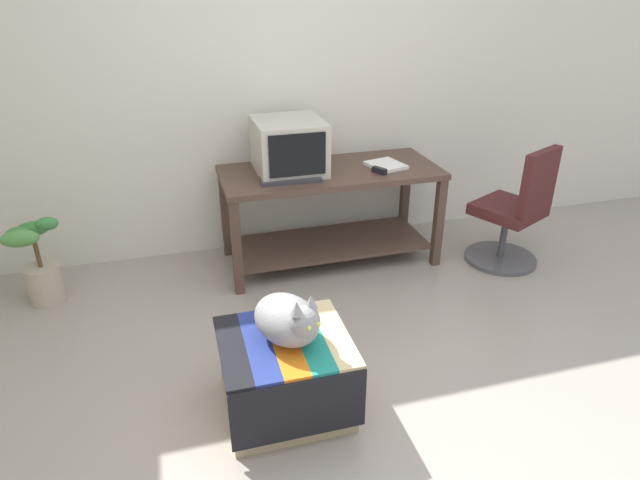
% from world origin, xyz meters
% --- Properties ---
extents(ground_plane, '(14.00, 14.00, 0.00)m').
position_xyz_m(ground_plane, '(0.00, 0.00, 0.00)').
color(ground_plane, '#9E9389').
extents(back_wall, '(8.00, 0.10, 2.60)m').
position_xyz_m(back_wall, '(0.00, 2.05, 1.30)').
color(back_wall, silver).
rests_on(back_wall, ground_plane).
extents(desk, '(1.53, 0.67, 0.70)m').
position_xyz_m(desk, '(0.21, 1.60, 0.48)').
color(desk, '#4C382D').
rests_on(desk, ground_plane).
extents(tv_monitor, '(0.46, 0.49, 0.35)m').
position_xyz_m(tv_monitor, '(-0.07, 1.65, 0.88)').
color(tv_monitor, '#BCB7A8').
rests_on(tv_monitor, desk).
extents(keyboard, '(0.41, 0.17, 0.02)m').
position_xyz_m(keyboard, '(-0.11, 1.45, 0.71)').
color(keyboard, '#333338').
rests_on(keyboard, desk).
extents(book, '(0.27, 0.29, 0.02)m').
position_xyz_m(book, '(0.60, 1.55, 0.71)').
color(book, white).
rests_on(book, desk).
extents(ottoman_with_blanket, '(0.61, 0.57, 0.41)m').
position_xyz_m(ottoman_with_blanket, '(-0.44, 0.16, 0.20)').
color(ottoman_with_blanket, tan).
rests_on(ottoman_with_blanket, ground_plane).
extents(cat, '(0.38, 0.47, 0.29)m').
position_xyz_m(cat, '(-0.42, 0.16, 0.52)').
color(cat, gray).
rests_on(cat, ottoman_with_blanket).
extents(potted_plant, '(0.33, 0.39, 0.58)m').
position_xyz_m(potted_plant, '(-1.74, 1.55, 0.27)').
color(potted_plant, '#B7A893').
rests_on(potted_plant, ground_plane).
extents(office_chair, '(0.56, 0.56, 0.89)m').
position_xyz_m(office_chair, '(1.46, 1.18, 0.39)').
color(office_chair, '#4C4C51').
rests_on(office_chair, ground_plane).
extents(stapler, '(0.08, 0.11, 0.04)m').
position_xyz_m(stapler, '(0.51, 1.44, 0.72)').
color(stapler, black).
rests_on(stapler, desk).
extents(pen, '(0.14, 0.05, 0.01)m').
position_xyz_m(pen, '(0.64, 1.58, 0.71)').
color(pen, '#2351B2').
rests_on(pen, desk).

